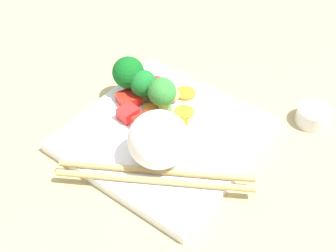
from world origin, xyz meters
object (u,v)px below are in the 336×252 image
rice_mound (158,140)px  sauce_cup (314,115)px  square_plate (164,136)px  carrot_slice_1 (150,109)px  broccoli_floret_0 (128,73)px  chopstick_pair (155,176)px

rice_mound → sauce_cup: bearing=-122.5°
square_plate → carrot_slice_1: 4.91cm
broccoli_floret_0 → carrot_slice_1: (-5.06, 1.44, -3.25)cm
carrot_slice_1 → sauce_cup: size_ratio=0.42×
square_plate → rice_mound: rice_mound is taller
rice_mound → carrot_slice_1: (6.59, -6.55, -3.36)cm
broccoli_floret_0 → carrot_slice_1: broccoli_floret_0 is taller
broccoli_floret_0 → sauce_cup: (-24.27, -11.81, -3.69)cm
broccoli_floret_0 → chopstick_pair: 17.29cm
rice_mound → sauce_cup: size_ratio=1.60×
broccoli_floret_0 → carrot_slice_1: bearing=164.1°
carrot_slice_1 → chopstick_pair: 12.35cm
carrot_slice_1 → chopstick_pair: chopstick_pair is taller
broccoli_floret_0 → sauce_cup: 27.24cm
carrot_slice_1 → chopstick_pair: bearing=131.2°
rice_mound → chopstick_pair: size_ratio=0.35×
square_plate → broccoli_floret_0: bearing=-21.8°
square_plate → sauce_cup: (-14.97, -15.53, 0.53)cm
square_plate → carrot_slice_1: size_ratio=11.54×
chopstick_pair → sauce_cup: (-11.07, -22.55, -0.60)cm
square_plate → chopstick_pair: size_ratio=1.05×
rice_mound → broccoli_floret_0: (11.65, -7.99, -0.11)cm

